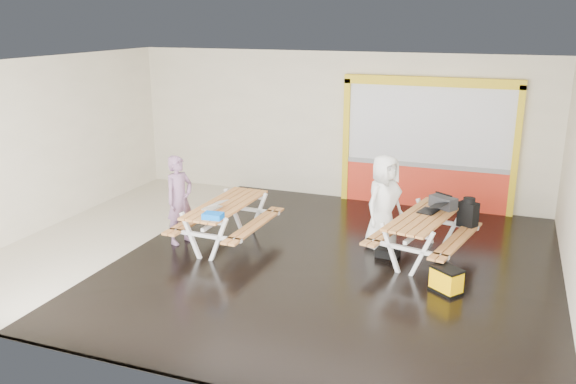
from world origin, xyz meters
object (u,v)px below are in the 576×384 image
at_px(blue_pouch, 213,216).
at_px(dark_case, 388,252).
at_px(laptop_left, 214,206).
at_px(toolbox, 443,202).
at_px(person_left, 179,200).
at_px(picnic_table_right, 424,226).
at_px(fluke_bag, 446,280).
at_px(picnic_table_left, 226,214).
at_px(backpack, 468,213).
at_px(person_right, 384,203).
at_px(laptop_right, 432,209).

height_order(blue_pouch, dark_case, blue_pouch).
bearing_deg(laptop_left, dark_case, 15.18).
bearing_deg(toolbox, person_left, -163.88).
height_order(picnic_table_right, fluke_bag, picnic_table_right).
distance_m(picnic_table_left, backpack, 4.51).
bearing_deg(person_left, dark_case, -62.47).
distance_m(picnic_table_right, backpack, 0.97).
height_order(laptop_left, dark_case, laptop_left).
distance_m(laptop_left, blue_pouch, 0.56).
distance_m(picnic_table_right, dark_case, 0.82).
bearing_deg(person_right, laptop_left, 141.22).
xyz_separation_m(toolbox, backpack, (0.45, 0.13, -0.19)).
distance_m(person_left, dark_case, 4.04).
xyz_separation_m(laptop_right, fluke_bag, (0.47, -1.50, -0.68)).
distance_m(toolbox, backpack, 0.51).
xyz_separation_m(person_right, laptop_left, (-2.88, -1.28, 0.01)).
height_order(picnic_table_left, toolbox, toolbox).
height_order(picnic_table_left, person_left, person_left).
relative_size(picnic_table_right, laptop_left, 5.69).
relative_size(person_right, backpack, 3.28).
distance_m(person_right, fluke_bag, 2.19).
distance_m(dark_case, fluke_bag, 1.63).
bearing_deg(laptop_left, blue_pouch, -64.99).
distance_m(blue_pouch, backpack, 4.67).
relative_size(picnic_table_right, person_right, 1.32).
relative_size(laptop_right, dark_case, 1.38).
distance_m(picnic_table_left, picnic_table_right, 3.68).
distance_m(person_left, toolbox, 4.94).
relative_size(person_right, fluke_bag, 3.19).
relative_size(picnic_table_right, blue_pouch, 7.19).
relative_size(blue_pouch, fluke_bag, 0.59).
bearing_deg(laptop_left, person_left, 169.95).
bearing_deg(fluke_bag, picnic_table_right, 113.40).
relative_size(picnic_table_right, backpack, 4.33).
distance_m(blue_pouch, fluke_bag, 4.06).
xyz_separation_m(person_right, laptop_right, (0.89, -0.09, 0.02)).
height_order(picnic_table_right, backpack, backpack).
xyz_separation_m(person_right, dark_case, (0.20, -0.45, -0.79)).
xyz_separation_m(person_right, fluke_bag, (1.36, -1.59, -0.66)).
bearing_deg(person_left, laptop_right, -59.67).
xyz_separation_m(picnic_table_left, toolbox, (3.88, 1.15, 0.32)).
bearing_deg(person_left, person_right, -55.39).
relative_size(blue_pouch, backpack, 0.60).
height_order(person_left, laptop_right, person_left).
xyz_separation_m(picnic_table_left, dark_case, (3.03, 0.47, -0.54)).
bearing_deg(toolbox, dark_case, -141.15).
xyz_separation_m(picnic_table_right, person_right, (-0.80, 0.30, 0.25)).
relative_size(laptop_left, laptop_right, 0.78).
distance_m(person_right, laptop_left, 3.15).
distance_m(laptop_right, fluke_bag, 1.71).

